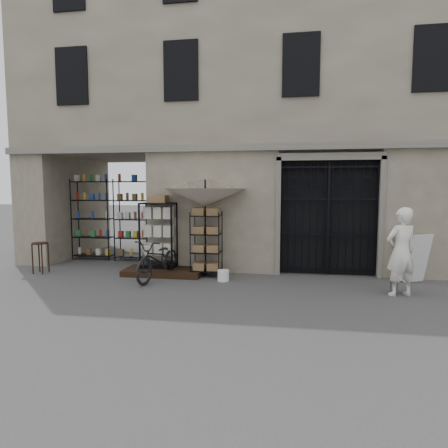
% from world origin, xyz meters
% --- Properties ---
extents(ground, '(80.00, 80.00, 0.00)m').
position_xyz_m(ground, '(0.00, 0.00, 0.00)').
color(ground, black).
rests_on(ground, ground).
extents(main_building, '(14.00, 4.00, 9.00)m').
position_xyz_m(main_building, '(0.00, 4.00, 4.50)').
color(main_building, gray).
rests_on(main_building, ground).
extents(shop_recess, '(3.00, 1.70, 3.00)m').
position_xyz_m(shop_recess, '(-4.50, 2.80, 1.50)').
color(shop_recess, black).
rests_on(shop_recess, ground).
extents(shop_shelving, '(2.70, 0.50, 2.50)m').
position_xyz_m(shop_shelving, '(-4.55, 3.30, 1.25)').
color(shop_shelving, black).
rests_on(shop_shelving, ground).
extents(iron_gate, '(2.50, 0.21, 3.00)m').
position_xyz_m(iron_gate, '(1.75, 2.28, 1.50)').
color(iron_gate, black).
rests_on(iron_gate, ground).
extents(step_platform, '(2.00, 0.90, 0.15)m').
position_xyz_m(step_platform, '(-2.40, 1.55, 0.07)').
color(step_platform, black).
rests_on(step_platform, ground).
extents(display_cabinet, '(0.96, 0.72, 1.84)m').
position_xyz_m(display_cabinet, '(-2.59, 1.74, 0.91)').
color(display_cabinet, black).
rests_on(display_cabinet, step_platform).
extents(wire_rack, '(0.76, 0.58, 1.64)m').
position_xyz_m(wire_rack, '(-1.28, 1.57, 0.80)').
color(wire_rack, black).
rests_on(wire_rack, ground).
extents(market_umbrella, '(2.15, 2.18, 2.94)m').
position_xyz_m(market_umbrella, '(-1.33, 1.70, 2.11)').
color(market_umbrella, black).
rests_on(market_umbrella, ground).
extents(white_bucket, '(0.30, 0.30, 0.26)m').
position_xyz_m(white_bucket, '(-0.78, 1.14, 0.13)').
color(white_bucket, white).
rests_on(white_bucket, ground).
extents(bicycle, '(0.85, 1.11, 1.90)m').
position_xyz_m(bicycle, '(-2.36, 1.06, 0.00)').
color(bicycle, black).
rests_on(bicycle, ground).
extents(wooden_stool, '(0.42, 0.42, 0.81)m').
position_xyz_m(wooden_stool, '(-5.64, 1.24, 0.43)').
color(wooden_stool, black).
rests_on(wooden_stool, ground).
extents(steel_bollard, '(0.17, 0.17, 0.84)m').
position_xyz_m(steel_bollard, '(2.97, 0.63, 0.42)').
color(steel_bollard, slate).
rests_on(steel_bollard, ground).
extents(shopkeeper, '(1.31, 1.95, 0.44)m').
position_xyz_m(shopkeeper, '(3.03, 0.48, 0.00)').
color(shopkeeper, white).
rests_on(shopkeeper, ground).
extents(easel_sign, '(0.76, 0.80, 1.15)m').
position_xyz_m(easel_sign, '(3.66, 1.72, 0.59)').
color(easel_sign, silver).
rests_on(easel_sign, ground).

